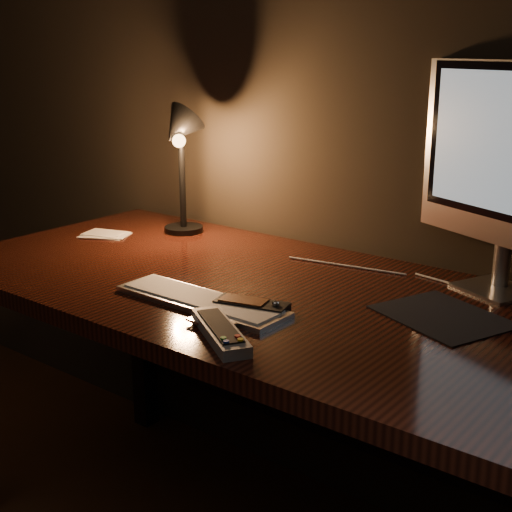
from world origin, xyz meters
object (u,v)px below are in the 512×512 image
Objects in this scene: mouse at (211,322)px; tv_remote at (220,331)px; media_remote at (252,305)px; desk_lamp at (179,146)px; keyboard at (201,300)px; desk at (277,329)px; monitor at (507,160)px.

tv_remote reaches higher than mouse.
desk_lamp is (-0.53, 0.35, 0.24)m from media_remote.
keyboard is 1.07× the size of desk_lamp.
mouse is at bearing -56.86° from desk_lamp.
desk is 0.40m from tv_remote.
media_remote and tv_remote have the same top height.
keyboard is at bearing -57.45° from desk_lamp.
keyboard is (-0.02, -0.24, 0.14)m from desk.
desk is 17.61× the size of mouse.
desk is 0.60m from desk_lamp.
monitor is at bearing 59.98° from mouse.
monitor reaches higher than keyboard.
media_remote is (0.08, -0.20, 0.14)m from desk.
mouse is 0.24× the size of desk_lamp.
keyboard is 0.62m from desk_lamp.
mouse is at bearing -76.48° from desk.
media_remote is 0.76× the size of tv_remote.
desk_lamp is (-0.57, 0.50, 0.24)m from tv_remote.
keyboard reaches higher than desk.
desk is at bearing -130.05° from monitor.
tv_remote is at bearing -88.23° from media_remote.
desk_lamp is at bearing 138.10° from keyboard.
desk_lamp reaches higher than media_remote.
desk is at bearing 84.72° from keyboard.
media_remote is (0.11, 0.04, 0.00)m from keyboard.
desk_lamp is at bearing 141.53° from mouse.
keyboard is 0.19m from tv_remote.
keyboard is at bearing -175.78° from media_remote.
mouse is 0.12m from media_remote.
desk_lamp is at bearing 161.91° from desk.
desk_lamp is (-0.45, 0.15, 0.38)m from desk.
desk_lamp reaches higher than keyboard.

